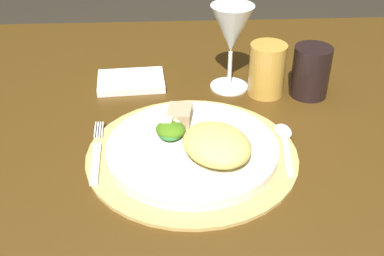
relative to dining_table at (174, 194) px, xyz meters
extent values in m
cube|color=#482F0F|center=(0.00, 0.00, 0.12)|extent=(1.22, 1.03, 0.03)
cylinder|color=#473112|center=(0.53, 0.43, -0.23)|extent=(0.08, 0.08, 0.68)
cylinder|color=tan|center=(0.03, -0.07, 0.14)|extent=(0.33, 0.33, 0.01)
cylinder|color=silver|center=(0.03, -0.07, 0.15)|extent=(0.27, 0.27, 0.02)
ellipsoid|color=#E0C963|center=(0.07, -0.10, 0.18)|extent=(0.14, 0.15, 0.04)
ellipsoid|color=#426F14|center=(0.00, -0.04, 0.17)|extent=(0.06, 0.06, 0.02)
ellipsoid|color=#296013|center=(0.00, -0.04, 0.16)|extent=(0.05, 0.05, 0.01)
ellipsoid|color=#2B682C|center=(0.00, -0.04, 0.17)|extent=(0.05, 0.06, 0.01)
cube|color=beige|center=(-0.01, -0.03, 0.18)|extent=(0.03, 0.02, 0.00)
cube|color=beige|center=(0.00, -0.03, 0.18)|extent=(0.03, 0.03, 0.01)
cube|color=tan|center=(0.02, 0.00, 0.17)|extent=(0.05, 0.05, 0.02)
cube|color=silver|center=(-0.12, -0.09, 0.15)|extent=(0.02, 0.10, 0.00)
cube|color=silver|center=(-0.13, 0.00, 0.15)|extent=(0.00, 0.05, 0.00)
cube|color=silver|center=(-0.12, 0.00, 0.15)|extent=(0.00, 0.05, 0.00)
cube|color=silver|center=(-0.12, 0.00, 0.15)|extent=(0.00, 0.05, 0.00)
cube|color=silver|center=(-0.11, 0.00, 0.15)|extent=(0.00, 0.05, 0.00)
cube|color=silver|center=(0.18, -0.09, 0.15)|extent=(0.02, 0.10, 0.00)
ellipsoid|color=silver|center=(0.19, -0.02, 0.15)|extent=(0.03, 0.05, 0.01)
cube|color=white|center=(-0.08, 0.18, 0.14)|extent=(0.14, 0.10, 0.01)
cylinder|color=silver|center=(0.12, 0.15, 0.14)|extent=(0.07, 0.07, 0.00)
cylinder|color=silver|center=(0.12, 0.15, 0.18)|extent=(0.01, 0.01, 0.07)
cone|color=silver|center=(0.12, 0.15, 0.26)|extent=(0.08, 0.08, 0.09)
cylinder|color=gold|center=(0.18, 0.13, 0.19)|extent=(0.07, 0.07, 0.10)
cylinder|color=black|center=(0.26, 0.12, 0.19)|extent=(0.07, 0.07, 0.10)
camera|label=1|loc=(0.00, -0.69, 0.59)|focal=45.74mm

